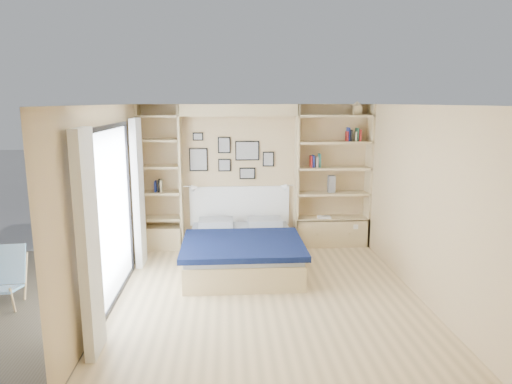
{
  "coord_description": "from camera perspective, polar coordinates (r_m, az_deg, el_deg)",
  "views": [
    {
      "loc": [
        -0.51,
        -5.7,
        2.54
      ],
      "look_at": [
        -0.08,
        0.9,
        1.23
      ],
      "focal_mm": 32.0,
      "sensor_mm": 36.0,
      "label": 1
    }
  ],
  "objects": [
    {
      "name": "room_shell",
      "position": [
        7.37,
        -2.66,
        -0.23
      ],
      "size": [
        4.5,
        4.5,
        4.5
      ],
      "color": "tan",
      "rests_on": "ground"
    },
    {
      "name": "photo_gallery",
      "position": [
        7.98,
        -3.27,
        4.48
      ],
      "size": [
        1.48,
        0.02,
        0.82
      ],
      "color": "black",
      "rests_on": "ground"
    },
    {
      "name": "deck_chair",
      "position": [
        6.67,
        -29.0,
        -9.38
      ],
      "size": [
        0.52,
        0.78,
        0.74
      ],
      "rotation": [
        0.0,
        0.0,
        0.11
      ],
      "color": "tan",
      "rests_on": "ground"
    },
    {
      "name": "shelf_decor",
      "position": [
        7.98,
        7.99,
        5.05
      ],
      "size": [
        3.57,
        0.23,
        2.03
      ],
      "color": "#A51E1E",
      "rests_on": "ground"
    },
    {
      "name": "reading_lamps",
      "position": [
        7.84,
        -2.1,
        0.64
      ],
      "size": [
        1.92,
        0.12,
        0.15
      ],
      "color": "silver",
      "rests_on": "ground"
    },
    {
      "name": "ground",
      "position": [
        6.26,
        1.31,
        -12.69
      ],
      "size": [
        4.5,
        4.5,
        0.0
      ],
      "primitive_type": "plane",
      "color": "#DEBF89",
      "rests_on": "ground"
    },
    {
      "name": "bed",
      "position": [
        7.14,
        -1.76,
        -7.23
      ],
      "size": [
        1.76,
        2.27,
        1.07
      ],
      "color": "tan",
      "rests_on": "ground"
    }
  ]
}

